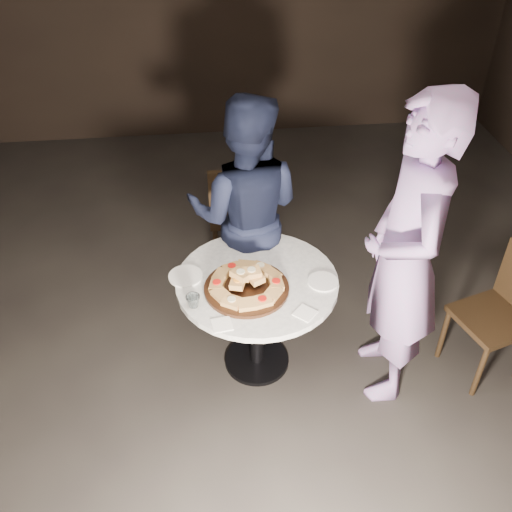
{
  "coord_description": "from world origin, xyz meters",
  "views": [
    {
      "loc": [
        -0.24,
        -2.36,
        2.82
      ],
      "look_at": [
        0.05,
        0.17,
        0.83
      ],
      "focal_mm": 40.0,
      "sensor_mm": 36.0,
      "label": 1
    }
  ],
  "objects_px": {
    "focaccia_pile": "(246,282)",
    "chair_right": "(506,307)",
    "chair_far": "(240,210)",
    "diner_navy": "(246,213)",
    "serving_board": "(247,288)",
    "table": "(257,296)",
    "diner_teal": "(404,258)",
    "water_glass": "(193,301)"
  },
  "relations": [
    {
      "from": "focaccia_pile",
      "to": "chair_right",
      "type": "height_order",
      "value": "chair_right"
    },
    {
      "from": "chair_far",
      "to": "chair_right",
      "type": "bearing_deg",
      "value": 144.43
    },
    {
      "from": "diner_navy",
      "to": "serving_board",
      "type": "bearing_deg",
      "value": 97.65
    },
    {
      "from": "table",
      "to": "chair_far",
      "type": "distance_m",
      "value": 0.98
    },
    {
      "from": "chair_far",
      "to": "chair_right",
      "type": "distance_m",
      "value": 1.88
    },
    {
      "from": "focaccia_pile",
      "to": "chair_right",
      "type": "xyz_separation_m",
      "value": [
        1.55,
        -0.09,
        -0.27
      ]
    },
    {
      "from": "diner_navy",
      "to": "diner_teal",
      "type": "distance_m",
      "value": 1.08
    },
    {
      "from": "serving_board",
      "to": "chair_right",
      "type": "distance_m",
      "value": 1.56
    },
    {
      "from": "focaccia_pile",
      "to": "table",
      "type": "bearing_deg",
      "value": 48.68
    },
    {
      "from": "chair_right",
      "to": "water_glass",
      "type": "bearing_deg",
      "value": -106.46
    },
    {
      "from": "water_glass",
      "to": "chair_far",
      "type": "xyz_separation_m",
      "value": [
        0.35,
        1.16,
        -0.2
      ]
    },
    {
      "from": "serving_board",
      "to": "chair_far",
      "type": "bearing_deg",
      "value": 87.09
    },
    {
      "from": "water_glass",
      "to": "chair_right",
      "type": "relative_size",
      "value": 0.09
    },
    {
      "from": "focaccia_pile",
      "to": "diner_teal",
      "type": "distance_m",
      "value": 0.86
    },
    {
      "from": "chair_far",
      "to": "diner_teal",
      "type": "distance_m",
      "value": 1.46
    },
    {
      "from": "diner_teal",
      "to": "table",
      "type": "bearing_deg",
      "value": -99.67
    },
    {
      "from": "serving_board",
      "to": "chair_far",
      "type": "distance_m",
      "value": 1.08
    },
    {
      "from": "diner_teal",
      "to": "chair_right",
      "type": "bearing_deg",
      "value": 96.68
    },
    {
      "from": "water_glass",
      "to": "chair_right",
      "type": "bearing_deg",
      "value": 0.51
    },
    {
      "from": "chair_far",
      "to": "water_glass",
      "type": "bearing_deg",
      "value": 75.01
    },
    {
      "from": "water_glass",
      "to": "chair_right",
      "type": "xyz_separation_m",
      "value": [
        1.85,
        0.02,
        -0.25
      ]
    },
    {
      "from": "water_glass",
      "to": "diner_navy",
      "type": "bearing_deg",
      "value": 63.89
    },
    {
      "from": "water_glass",
      "to": "focaccia_pile",
      "type": "bearing_deg",
      "value": 19.8
    },
    {
      "from": "table",
      "to": "chair_far",
      "type": "height_order",
      "value": "chair_far"
    },
    {
      "from": "chair_far",
      "to": "table",
      "type": "bearing_deg",
      "value": 92.78
    },
    {
      "from": "chair_right",
      "to": "table",
      "type": "bearing_deg",
      "value": -113.52
    },
    {
      "from": "focaccia_pile",
      "to": "diner_teal",
      "type": "relative_size",
      "value": 0.23
    },
    {
      "from": "serving_board",
      "to": "diner_teal",
      "type": "height_order",
      "value": "diner_teal"
    },
    {
      "from": "table",
      "to": "focaccia_pile",
      "type": "height_order",
      "value": "focaccia_pile"
    },
    {
      "from": "water_glass",
      "to": "chair_far",
      "type": "distance_m",
      "value": 1.23
    },
    {
      "from": "serving_board",
      "to": "diner_teal",
      "type": "distance_m",
      "value": 0.87
    },
    {
      "from": "focaccia_pile",
      "to": "chair_far",
      "type": "relative_size",
      "value": 0.46
    },
    {
      "from": "table",
      "to": "chair_far",
      "type": "relative_size",
      "value": 1.22
    },
    {
      "from": "water_glass",
      "to": "diner_navy",
      "type": "height_order",
      "value": "diner_navy"
    },
    {
      "from": "serving_board",
      "to": "diner_navy",
      "type": "height_order",
      "value": "diner_navy"
    },
    {
      "from": "table",
      "to": "chair_right",
      "type": "distance_m",
      "value": 1.49
    },
    {
      "from": "focaccia_pile",
      "to": "diner_teal",
      "type": "xyz_separation_m",
      "value": [
        0.84,
        -0.12,
        0.18
      ]
    },
    {
      "from": "focaccia_pile",
      "to": "water_glass",
      "type": "distance_m",
      "value": 0.32
    },
    {
      "from": "focaccia_pile",
      "to": "chair_far",
      "type": "xyz_separation_m",
      "value": [
        0.05,
        1.05,
        -0.22
      ]
    },
    {
      "from": "table",
      "to": "chair_far",
      "type": "bearing_deg",
      "value": 90.84
    },
    {
      "from": "water_glass",
      "to": "chair_right",
      "type": "distance_m",
      "value": 1.86
    },
    {
      "from": "water_glass",
      "to": "diner_navy",
      "type": "xyz_separation_m",
      "value": [
        0.36,
        0.73,
        0.06
      ]
    }
  ]
}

